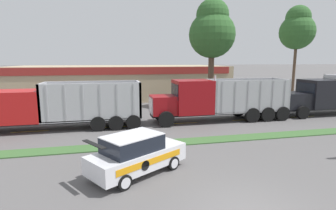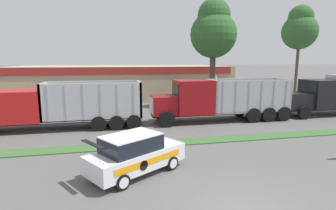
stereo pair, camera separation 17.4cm
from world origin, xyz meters
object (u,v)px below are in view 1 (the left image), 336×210
Objects in this scene: dump_truck_mid at (40,109)px; rally_car at (136,154)px; dump_truck_lead at (208,100)px; dump_truck_trail at (328,96)px.

dump_truck_mid reaches higher than rally_car.
dump_truck_mid is 2.63× the size of rally_car.
dump_truck_lead is 2.46× the size of rally_car.
dump_truck_trail reaches higher than rally_car.
rally_car is at bearing -56.56° from dump_truck_mid.
dump_truck_lead is at bearing 52.69° from rally_car.
dump_truck_trail reaches higher than dump_truck_lead.
dump_truck_trail is (11.55, 0.23, -0.02)m from dump_truck_lead.
dump_truck_trail is at bearing 25.99° from rally_car.
dump_truck_lead is 10.82m from rally_car.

